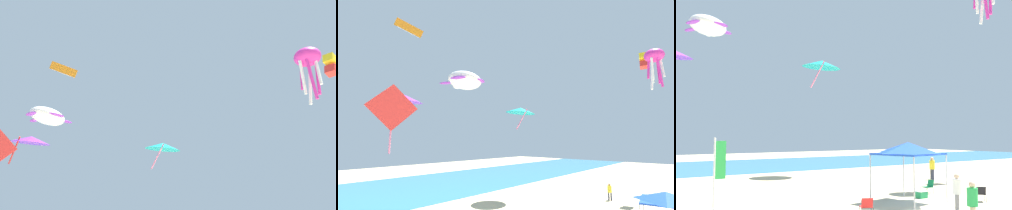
% 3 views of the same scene
% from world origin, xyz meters
% --- Properties ---
extents(ocean_strip, '(120.00, 20.40, 0.02)m').
position_xyz_m(ocean_strip, '(0.00, 30.59, 0.01)').
color(ocean_strip, teal).
rests_on(ocean_strip, ground).
extents(canopy_tent, '(3.33, 3.27, 3.13)m').
position_xyz_m(canopy_tent, '(-0.16, 1.44, 2.79)').
color(canopy_tent, '#B7B7BC').
rests_on(canopy_tent, ground).
extents(person_by_tent, '(0.42, 0.45, 1.77)m').
position_xyz_m(person_by_tent, '(8.84, 7.92, 1.04)').
color(person_by_tent, '#33384C').
rests_on(person_by_tent, ground).
extents(kite_delta_purple, '(4.89, 4.90, 2.89)m').
position_xyz_m(kite_delta_purple, '(-8.19, 20.91, 10.36)').
color(kite_delta_purple, purple).
extents(kite_parafoil_orange, '(3.35, 1.73, 2.16)m').
position_xyz_m(kite_parafoil_orange, '(-5.30, 26.99, 20.62)').
color(kite_parafoil_orange, orange).
extents(kite_turtle_white, '(3.67, 3.88, 1.54)m').
position_xyz_m(kite_turtle_white, '(-7.57, 12.48, 10.73)').
color(kite_turtle_white, white).
extents(kite_diamond_red, '(3.58, 0.91, 5.20)m').
position_xyz_m(kite_diamond_red, '(-11.01, 16.52, 8.58)').
color(kite_diamond_red, red).
extents(kite_box_yellow, '(1.18, 1.04, 2.02)m').
position_xyz_m(kite_box_yellow, '(14.30, 4.66, 16.20)').
color(kite_box_yellow, yellow).
extents(kite_octopus_magenta, '(1.82, 1.82, 4.05)m').
position_xyz_m(kite_octopus_magenta, '(8.51, 2.61, 14.56)').
color(kite_octopus_magenta, '#E02D9E').
extents(kite_delta_teal, '(4.87, 4.87, 2.75)m').
position_xyz_m(kite_delta_teal, '(3.29, 15.63, 9.81)').
color(kite_delta_teal, teal).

